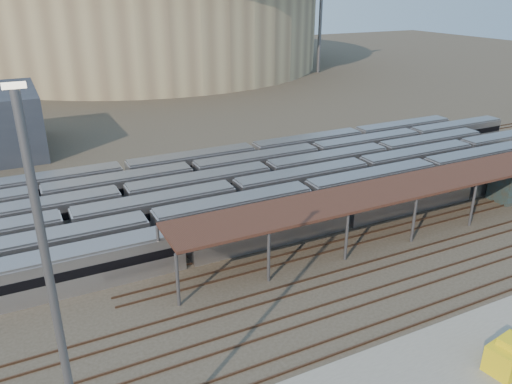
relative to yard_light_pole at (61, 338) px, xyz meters
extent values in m
plane|color=#383026|center=(17.74, 14.19, -11.22)|extent=(420.00, 420.00, 0.00)
cube|color=#ABABB0|center=(12.62, 22.19, -9.42)|extent=(112.00, 2.90, 3.60)
cube|color=#ABABB0|center=(10.43, 26.39, -9.42)|extent=(112.00, 2.90, 3.60)
cube|color=#ABABB0|center=(21.66, 30.59, -9.42)|extent=(112.00, 2.90, 3.60)
cube|color=#ABABB0|center=(9.54, 34.79, -9.42)|extent=(112.00, 2.90, 3.60)
cube|color=#ABABB0|center=(19.50, 38.99, -9.42)|extent=(112.00, 2.90, 3.60)
cube|color=#ABABB0|center=(11.57, 43.19, -9.42)|extent=(112.00, 2.90, 3.60)
cylinder|color=#59585E|center=(9.74, 15.49, -8.72)|extent=(0.30, 0.30, 5.00)
cylinder|color=#59585E|center=(9.74, 20.89, -8.72)|extent=(0.30, 0.30, 5.00)
cylinder|color=#59585E|center=(18.31, 15.49, -8.72)|extent=(0.30, 0.30, 5.00)
cylinder|color=#59585E|center=(18.31, 20.89, -8.72)|extent=(0.30, 0.30, 5.00)
cylinder|color=#59585E|center=(26.88, 15.49, -8.72)|extent=(0.30, 0.30, 5.00)
cylinder|color=#59585E|center=(26.88, 20.89, -8.72)|extent=(0.30, 0.30, 5.00)
cylinder|color=#59585E|center=(35.45, 15.49, -8.72)|extent=(0.30, 0.30, 5.00)
cylinder|color=#59585E|center=(35.45, 20.89, -8.72)|extent=(0.30, 0.30, 5.00)
cylinder|color=#59585E|center=(44.02, 15.49, -8.72)|extent=(0.30, 0.30, 5.00)
cylinder|color=#59585E|center=(44.02, 20.89, -8.72)|extent=(0.30, 0.30, 5.00)
cylinder|color=#59585E|center=(52.59, 20.89, -8.72)|extent=(0.30, 0.30, 5.00)
cube|color=#341C15|center=(39.74, 18.19, -6.07)|extent=(60.00, 6.00, 0.30)
cube|color=#4C3323|center=(17.74, 12.44, -11.13)|extent=(170.00, 0.12, 0.18)
cube|color=#4C3323|center=(17.74, 13.94, -11.13)|extent=(170.00, 0.12, 0.18)
cube|color=#4C3323|center=(17.74, 8.44, -11.13)|extent=(170.00, 0.12, 0.18)
cube|color=#4C3323|center=(17.74, 9.94, -11.13)|extent=(170.00, 0.12, 0.18)
cube|color=#4C3323|center=(17.74, 4.44, -11.13)|extent=(170.00, 0.12, 0.18)
cube|color=#4C3323|center=(17.74, 5.94, -11.13)|extent=(170.00, 0.12, 0.18)
cylinder|color=tan|center=(42.74, 154.19, 2.78)|extent=(116.00, 116.00, 28.00)
cylinder|color=#59585E|center=(87.74, 114.19, 6.78)|extent=(1.00, 1.00, 36.00)
cylinder|color=#59585E|center=(7.74, 174.19, 6.78)|extent=(1.00, 1.00, 36.00)
cylinder|color=#59585E|center=(0.00, 0.00, -0.18)|extent=(0.36, 0.36, 21.67)
cube|color=#FFF2CC|center=(0.00, 0.00, 10.75)|extent=(0.80, 0.30, 0.20)
cube|color=gold|center=(27.93, -2.25, -10.00)|extent=(3.53, 2.51, 2.03)
camera|label=1|loc=(-0.20, -19.21, 13.94)|focal=35.00mm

